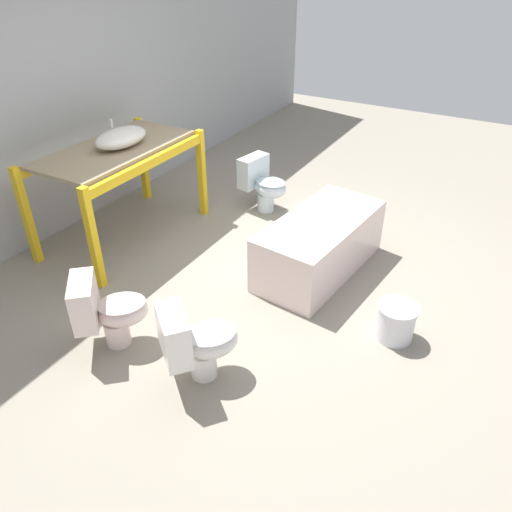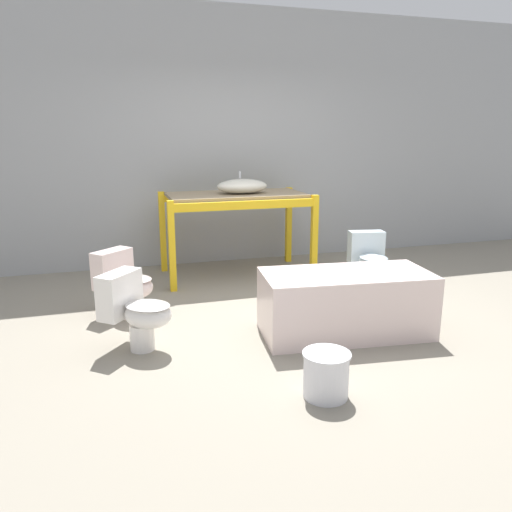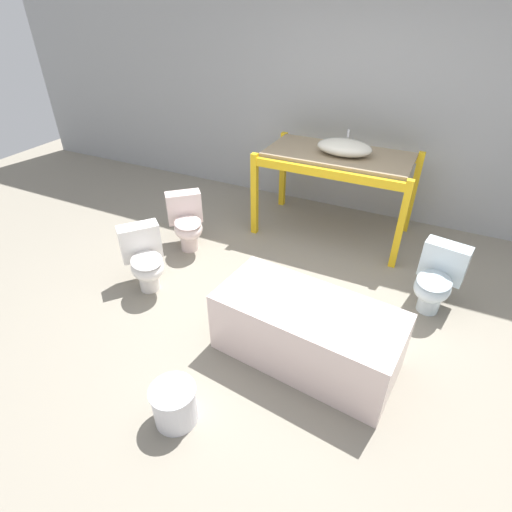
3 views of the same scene
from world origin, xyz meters
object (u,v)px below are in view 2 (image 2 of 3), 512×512
at_px(bathtub_main, 346,299).
at_px(toilet_far, 370,259).
at_px(toilet_extra, 125,282).
at_px(bucket_white, 326,374).
at_px(toilet_near, 136,309).
at_px(sink_basin, 242,186).

bearing_deg(bathtub_main, toilet_far, 58.44).
distance_m(toilet_extra, bucket_white, 2.24).
bearing_deg(toilet_near, bathtub_main, -56.60).
relative_size(bathtub_main, toilet_near, 2.32).
bearing_deg(toilet_extra, sink_basin, -6.29).
bearing_deg(bathtub_main, bucket_white, -116.72).
relative_size(toilet_near, toilet_extra, 1.01).
bearing_deg(bathtub_main, toilet_near, 179.94).
height_order(sink_basin, toilet_extra, sink_basin).
bearing_deg(bucket_white, sink_basin, 85.26).
height_order(toilet_near, bucket_white, toilet_near).
height_order(toilet_far, toilet_extra, same).
relative_size(bathtub_main, toilet_far, 2.39).
relative_size(sink_basin, toilet_far, 0.96).
xyz_separation_m(sink_basin, bucket_white, (-0.24, -2.92, -0.91)).
bearing_deg(sink_basin, bucket_white, -94.74).
bearing_deg(toilet_far, toilet_near, -150.51).
xyz_separation_m(toilet_near, toilet_far, (2.55, 0.89, 0.00)).
bearing_deg(toilet_extra, toilet_near, -128.34).
distance_m(toilet_near, toilet_extra, 0.79).
relative_size(toilet_near, toilet_far, 1.03).
height_order(sink_basin, toilet_far, sink_basin).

